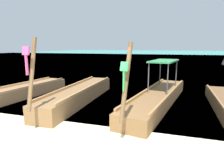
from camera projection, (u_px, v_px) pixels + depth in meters
ground at (74, 145)px, 5.08m from camera, size 120.00×120.00×0.00m
sea_water at (165, 54)px, 62.63m from camera, size 120.00×120.00×0.00m
longtail_boat_red_ribbon at (20, 92)px, 9.70m from camera, size 1.69×6.25×2.61m
longtail_boat_pink_ribbon at (79, 94)px, 8.97m from camera, size 1.17×6.53×2.80m
longtail_boat_green_ribbon at (158, 97)px, 8.53m from camera, size 2.35×7.31×2.65m
mooring_buoy_near at (123, 69)px, 20.06m from camera, size 0.49×0.49×0.49m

